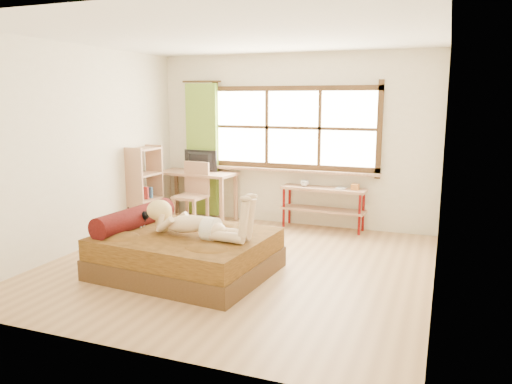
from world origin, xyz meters
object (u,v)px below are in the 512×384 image
at_px(bed, 183,251).
at_px(desk, 198,178).
at_px(kitten, 137,217).
at_px(chair, 193,190).
at_px(pipe_shelf, 324,199).
at_px(bookshelf, 145,187).
at_px(woman, 195,212).

distance_m(bed, desk, 2.67).
bearing_deg(kitten, chair, 102.88).
bearing_deg(desk, bed, -61.58).
bearing_deg(pipe_shelf, bookshelf, -158.42).
distance_m(chair, pipe_shelf, 2.07).
distance_m(woman, bookshelf, 2.45).
bearing_deg(desk, kitten, -75.87).
height_order(desk, pipe_shelf, desk).
xyz_separation_m(bed, desk, (-1.05, 2.41, 0.44)).
xyz_separation_m(bed, woman, (0.20, -0.05, 0.50)).
relative_size(kitten, bookshelf, 0.22).
relative_size(desk, chair, 1.32).
xyz_separation_m(woman, kitten, (-0.87, 0.15, -0.17)).
bearing_deg(chair, bookshelf, -142.21).
relative_size(woman, kitten, 4.67).
distance_m(bed, chair, 2.28).
distance_m(desk, pipe_shelf, 2.14).
bearing_deg(bookshelf, woman, -40.36).
bearing_deg(desk, pipe_shelf, 8.00).
distance_m(desk, bookshelf, 0.93).
xyz_separation_m(chair, pipe_shelf, (2.02, 0.48, -0.08)).
height_order(bed, chair, chair).
distance_m(kitten, pipe_shelf, 2.99).
relative_size(kitten, desk, 0.21).
distance_m(bed, bookshelf, 2.31).
height_order(bed, desk, desk).
xyz_separation_m(bed, kitten, (-0.67, 0.10, 0.33)).
distance_m(bed, pipe_shelf, 2.75).
xyz_separation_m(kitten, bookshelf, (-0.90, 1.54, 0.06)).
xyz_separation_m(woman, chair, (-1.14, 2.10, -0.19)).
height_order(woman, chair, woman).
relative_size(woman, bookshelf, 1.04).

